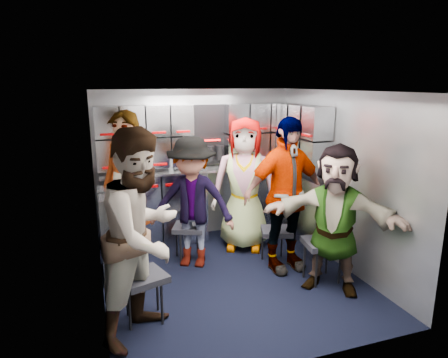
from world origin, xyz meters
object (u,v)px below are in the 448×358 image
object	(u,v)px
jump_seat_center	(239,217)
attendant_arc_b	(192,203)
jump_seat_near_right	(323,245)
attendant_arc_c	(244,184)
jump_seat_mid_right	(277,233)
attendant_arc_a	(143,235)
jump_seat_near_left	(143,280)
attendant_standing	(127,192)
attendant_arc_e	(334,219)
jump_seat_mid_left	(189,229)
attendant_arc_d	(285,195)

from	to	relation	value
jump_seat_center	attendant_arc_b	distance (m)	1.02
jump_seat_near_right	attendant_arc_c	distance (m)	1.35
jump_seat_mid_right	attendant_arc_a	distance (m)	2.03
jump_seat_near_left	jump_seat_near_right	world-z (taller)	jump_seat_near_right
attendant_arc_b	attendant_arc_a	bearing A→B (deg)	-93.03
jump_seat_center	attendant_arc_a	world-z (taller)	attendant_arc_a
jump_seat_near_left	jump_seat_mid_right	world-z (taller)	jump_seat_near_left
attendant_arc_b	attendant_standing	bearing A→B (deg)	-165.70
jump_seat_near_right	attendant_standing	size ratio (longest dim) A/B	0.25
jump_seat_mid_right	attendant_arc_b	bearing A→B (deg)	165.08
jump_seat_near_left	attendant_arc_a	size ratio (longest dim) A/B	0.26
jump_seat_near_left	jump_seat_near_right	size ratio (longest dim) A/B	1.01
jump_seat_mid_right	jump_seat_near_left	bearing A→B (deg)	-156.83
jump_seat_near_left	attendant_standing	bearing A→B (deg)	90.00
attendant_arc_e	attendant_arc_b	bearing A→B (deg)	-177.76
attendant_arc_b	attendant_arc_c	distance (m)	0.85
jump_seat_near_left	jump_seat_mid_left	world-z (taller)	jump_seat_near_left
jump_seat_near_left	attendant_arc_c	size ratio (longest dim) A/B	0.28
jump_seat_mid_right	attendant_standing	world-z (taller)	attendant_standing
attendant_arc_b	attendant_arc_d	distance (m)	1.10
jump_seat_near_right	jump_seat_mid_right	bearing A→B (deg)	114.12
attendant_arc_c	attendant_arc_e	world-z (taller)	attendant_arc_c
jump_seat_center	attendant_arc_b	bearing A→B (deg)	-148.66
jump_seat_center	attendant_arc_c	size ratio (longest dim) A/B	0.26
jump_seat_center	jump_seat_mid_right	xyz separation A→B (m)	(0.21, -0.75, 0.02)
jump_seat_center	attendant_arc_d	distance (m)	1.10
jump_seat_mid_right	attendant_arc_b	xyz separation A→B (m)	(-1.00, 0.27, 0.41)
attendant_standing	attendant_arc_d	xyz separation A→B (m)	(1.73, -0.63, -0.03)
jump_seat_near_right	attendant_arc_e	world-z (taller)	attendant_arc_e
jump_seat_near_left	jump_seat_center	world-z (taller)	jump_seat_near_left
jump_seat_center	attendant_arc_c	bearing A→B (deg)	-90.00
jump_seat_mid_left	attendant_standing	bearing A→B (deg)	179.43
attendant_arc_a	jump_seat_center	bearing A→B (deg)	2.25
attendant_arc_a	attendant_arc_c	world-z (taller)	attendant_arc_a
attendant_arc_a	attendant_arc_e	size ratio (longest dim) A/B	1.16
jump_seat_mid_left	jump_seat_mid_right	distance (m)	1.09
jump_seat_mid_right	jump_seat_near_right	bearing A→B (deg)	-65.88
jump_seat_near_left	jump_seat_near_right	bearing A→B (deg)	3.86
jump_seat_mid_left	attendant_arc_c	size ratio (longest dim) A/B	0.28
jump_seat_mid_left	attendant_arc_e	xyz separation A→B (m)	(1.27, -1.23, 0.40)
jump_seat_center	jump_seat_mid_right	bearing A→B (deg)	-74.56
jump_seat_near_right	attendant_arc_d	world-z (taller)	attendant_arc_d
attendant_arc_c	attendant_arc_d	size ratio (longest dim) A/B	0.96
jump_seat_near_left	jump_seat_near_right	distance (m)	2.01
jump_seat_near_right	attendant_arc_e	distance (m)	0.41
jump_seat_mid_right	attendant_arc_e	xyz separation A→B (m)	(0.27, -0.79, 0.41)
jump_seat_near_right	attendant_arc_d	size ratio (longest dim) A/B	0.26
attendant_standing	attendant_arc_a	size ratio (longest dim) A/B	1.02
jump_seat_near_left	attendant_arc_b	size ratio (longest dim) A/B	0.31
jump_seat_near_right	attendant_arc_c	xyz separation A→B (m)	(-0.48, 1.17, 0.45)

